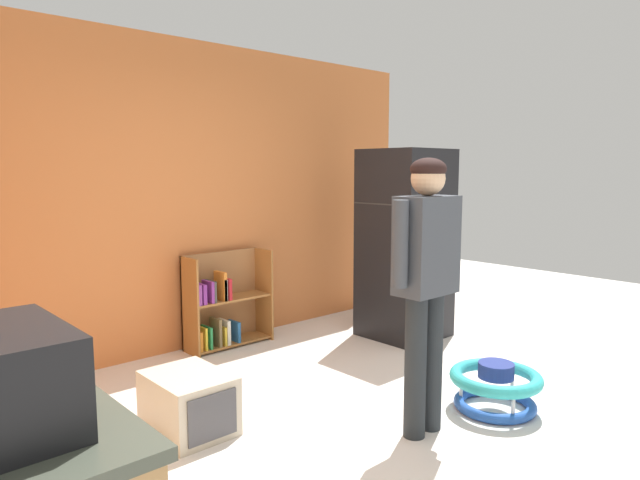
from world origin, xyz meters
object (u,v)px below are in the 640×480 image
green_cup (7,345)px  bookshelf (222,306)px  baby_walker (495,386)px  pet_carrier (189,403)px  refrigerator (405,244)px  standing_person (426,271)px

green_cup → bookshelf: bearing=42.2°
baby_walker → pet_carrier: (-1.67, 1.09, 0.02)m
bookshelf → baby_walker: size_ratio=1.41×
refrigerator → green_cup: 3.83m
baby_walker → pet_carrier: 2.00m
refrigerator → baby_walker: bearing=-120.4°
pet_carrier → bookshelf: bearing=50.4°
bookshelf → standing_person: bearing=-90.7°
refrigerator → bookshelf: 1.80m
standing_person → refrigerator: bearing=42.5°
standing_person → green_cup: size_ratio=17.50×
refrigerator → green_cup: (-3.67, -1.10, 0.06)m
refrigerator → baby_walker: refrigerator is taller
refrigerator → green_cup: bearing=-163.4°
standing_person → pet_carrier: 1.65m
baby_walker → green_cup: green_cup is taller
baby_walker → green_cup: 2.93m
standing_person → pet_carrier: (-1.04, 0.97, -0.82)m
baby_walker → green_cup: size_ratio=6.36×
green_cup → standing_person: bearing=-7.5°
refrigerator → baby_walker: 1.89m
pet_carrier → green_cup: size_ratio=5.81×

